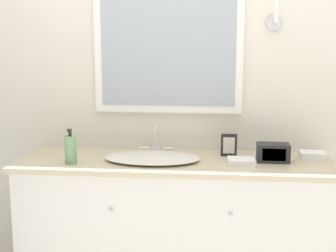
# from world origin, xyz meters

# --- Properties ---
(wall_back) EXTENTS (8.00, 0.18, 2.55)m
(wall_back) POSITION_xyz_m (-0.00, 0.59, 1.28)
(wall_back) COLOR silver
(wall_back) RESTS_ON ground_plane
(vanity_counter) EXTENTS (1.83, 0.57, 0.89)m
(vanity_counter) POSITION_xyz_m (0.00, 0.28, 0.45)
(vanity_counter) COLOR silver
(vanity_counter) RESTS_ON ground_plane
(sink_basin) EXTENTS (0.55, 0.39, 0.17)m
(sink_basin) POSITION_xyz_m (-0.13, 0.26, 0.91)
(sink_basin) COLOR silver
(sink_basin) RESTS_ON vanity_counter
(soap_bottle) EXTENTS (0.07, 0.07, 0.20)m
(soap_bottle) POSITION_xyz_m (-0.57, 0.15, 0.98)
(soap_bottle) COLOR #709966
(soap_bottle) RESTS_ON vanity_counter
(appliance_box) EXTENTS (0.18, 0.11, 0.10)m
(appliance_box) POSITION_xyz_m (0.56, 0.30, 0.95)
(appliance_box) COLOR black
(appliance_box) RESTS_ON vanity_counter
(picture_frame) EXTENTS (0.10, 0.01, 0.14)m
(picture_frame) POSITION_xyz_m (0.32, 0.41, 0.96)
(picture_frame) COLOR black
(picture_frame) RESTS_ON vanity_counter
(hand_towel_near_sink) EXTENTS (0.15, 0.13, 0.03)m
(hand_towel_near_sink) POSITION_xyz_m (0.38, 0.24, 0.91)
(hand_towel_near_sink) COLOR white
(hand_towel_near_sink) RESTS_ON vanity_counter
(hand_towel_far_corner) EXTENTS (0.14, 0.12, 0.04)m
(hand_towel_far_corner) POSITION_xyz_m (0.80, 0.39, 0.91)
(hand_towel_far_corner) COLOR white
(hand_towel_far_corner) RESTS_ON vanity_counter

